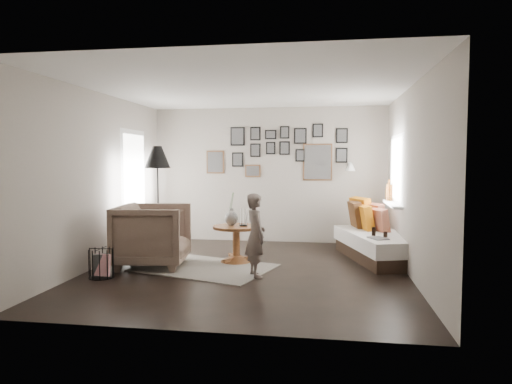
# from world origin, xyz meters

# --- Properties ---
(ground) EXTENTS (4.80, 4.80, 0.00)m
(ground) POSITION_xyz_m (0.00, 0.00, 0.00)
(ground) COLOR black
(ground) RESTS_ON ground
(wall_back) EXTENTS (4.50, 0.00, 4.50)m
(wall_back) POSITION_xyz_m (0.00, 2.40, 1.30)
(wall_back) COLOR #A2998E
(wall_back) RESTS_ON ground
(wall_front) EXTENTS (4.50, 0.00, 4.50)m
(wall_front) POSITION_xyz_m (0.00, -2.40, 1.30)
(wall_front) COLOR #A2998E
(wall_front) RESTS_ON ground
(wall_left) EXTENTS (0.00, 4.80, 4.80)m
(wall_left) POSITION_xyz_m (-2.25, 0.00, 1.30)
(wall_left) COLOR #A2998E
(wall_left) RESTS_ON ground
(wall_right) EXTENTS (0.00, 4.80, 4.80)m
(wall_right) POSITION_xyz_m (2.25, 0.00, 1.30)
(wall_right) COLOR #A2998E
(wall_right) RESTS_ON ground
(ceiling) EXTENTS (4.80, 4.80, 0.00)m
(ceiling) POSITION_xyz_m (0.00, 0.00, 2.60)
(ceiling) COLOR white
(ceiling) RESTS_ON wall_back
(door_left) EXTENTS (0.00, 2.14, 2.14)m
(door_left) POSITION_xyz_m (-2.23, 1.20, 1.05)
(door_left) COLOR white
(door_left) RESTS_ON wall_left
(window_right) EXTENTS (0.15, 1.32, 1.30)m
(window_right) POSITION_xyz_m (2.18, 1.34, 0.93)
(window_right) COLOR white
(window_right) RESTS_ON wall_right
(gallery_wall) EXTENTS (2.74, 0.03, 1.08)m
(gallery_wall) POSITION_xyz_m (0.29, 2.38, 1.74)
(gallery_wall) COLOR brown
(gallery_wall) RESTS_ON wall_back
(wall_sconce) EXTENTS (0.18, 0.36, 0.16)m
(wall_sconce) POSITION_xyz_m (1.55, 2.13, 1.46)
(wall_sconce) COLOR white
(wall_sconce) RESTS_ON wall_back
(rug) EXTENTS (2.20, 1.83, 0.01)m
(rug) POSITION_xyz_m (-0.65, 0.05, 0.01)
(rug) COLOR beige
(rug) RESTS_ON ground
(pedestal_table) EXTENTS (0.73, 0.73, 0.57)m
(pedestal_table) POSITION_xyz_m (-0.26, 0.51, 0.26)
(pedestal_table) COLOR brown
(pedestal_table) RESTS_ON ground
(vase) EXTENTS (0.21, 0.21, 0.52)m
(vase) POSITION_xyz_m (-0.34, 0.53, 0.73)
(vase) COLOR black
(vase) RESTS_ON pedestal_table
(candles) EXTENTS (0.12, 0.12, 0.27)m
(candles) POSITION_xyz_m (-0.15, 0.51, 0.70)
(candles) COLOR black
(candles) RESTS_ON pedestal_table
(daybed) EXTENTS (1.33, 2.07, 0.94)m
(daybed) POSITION_xyz_m (1.93, 1.08, 0.30)
(daybed) COLOR black
(daybed) RESTS_ON ground
(magazine_on_daybed) EXTENTS (0.32, 0.35, 0.02)m
(magazine_on_daybed) POSITION_xyz_m (1.88, 0.44, 0.44)
(magazine_on_daybed) COLOR black
(magazine_on_daybed) RESTS_ON daybed
(armchair) EXTENTS (1.15, 1.13, 0.94)m
(armchair) POSITION_xyz_m (-1.44, 0.04, 0.47)
(armchair) COLOR brown
(armchair) RESTS_ON ground
(armchair_cushion) EXTENTS (0.46, 0.48, 0.19)m
(armchair_cushion) POSITION_xyz_m (-1.41, 0.09, 0.48)
(armchair_cushion) COLOR silver
(armchair_cushion) RESTS_ON armchair
(floor_lamp) EXTENTS (0.42, 0.42, 1.82)m
(floor_lamp) POSITION_xyz_m (-1.65, 0.82, 1.57)
(floor_lamp) COLOR black
(floor_lamp) RESTS_ON ground
(magazine_basket) EXTENTS (0.33, 0.33, 0.40)m
(magazine_basket) POSITION_xyz_m (-1.88, -0.70, 0.20)
(magazine_basket) COLOR black
(magazine_basket) RESTS_ON ground
(demijohn_large) EXTENTS (0.38, 0.38, 0.57)m
(demijohn_large) POSITION_xyz_m (1.84, 0.71, 0.22)
(demijohn_large) COLOR black
(demijohn_large) RESTS_ON ground
(demijohn_small) EXTENTS (0.33, 0.33, 0.52)m
(demijohn_small) POSITION_xyz_m (2.00, 0.59, 0.19)
(demijohn_small) COLOR black
(demijohn_small) RESTS_ON ground
(child) EXTENTS (0.43, 0.49, 1.14)m
(child) POSITION_xyz_m (0.17, -0.33, 0.57)
(child) COLOR #61524C
(child) RESTS_ON ground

